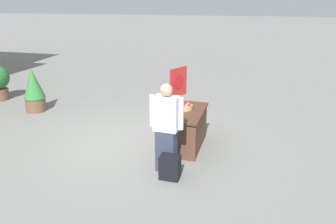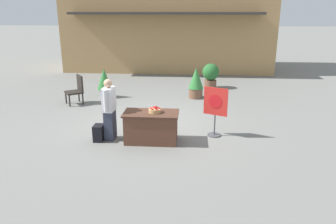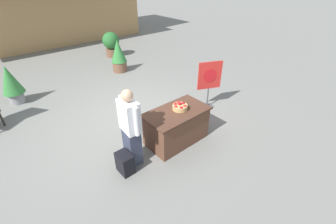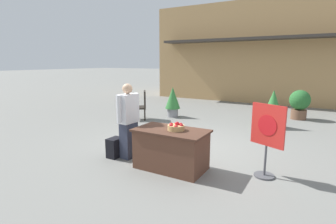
{
  "view_description": "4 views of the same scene",
  "coord_description": "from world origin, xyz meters",
  "px_view_note": "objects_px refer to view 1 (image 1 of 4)",
  "views": [
    {
      "loc": [
        -5.93,
        -2.63,
        2.9
      ],
      "look_at": [
        -0.27,
        -1.07,
        0.89
      ],
      "focal_mm": 35.0,
      "sensor_mm": 36.0,
      "label": 1
    },
    {
      "loc": [
        1.24,
        -9.04,
        3.24
      ],
      "look_at": [
        0.61,
        -1.03,
        0.72
      ],
      "focal_mm": 35.0,
      "sensor_mm": 36.0,
      "label": 2
    },
    {
      "loc": [
        -2.51,
        -4.17,
        3.26
      ],
      "look_at": [
        0.1,
        -1.12,
        0.71
      ],
      "focal_mm": 24.0,
      "sensor_mm": 36.0,
      "label": 3
    },
    {
      "loc": [
        2.56,
        -5.44,
        2.04
      ],
      "look_at": [
        -0.26,
        -0.6,
        0.95
      ],
      "focal_mm": 28.0,
      "sensor_mm": 36.0,
      "label": 4
    }
  ],
  "objects_px": {
    "person_visitor": "(166,128)",
    "poster_board": "(178,90)",
    "potted_plant_near_right": "(34,90)",
    "apple_basket": "(185,106)",
    "backpack": "(170,167)",
    "display_table": "(184,128)"
  },
  "relations": [
    {
      "from": "apple_basket",
      "to": "poster_board",
      "type": "height_order",
      "value": "poster_board"
    },
    {
      "from": "potted_plant_near_right",
      "to": "person_visitor",
      "type": "bearing_deg",
      "value": -117.12
    },
    {
      "from": "apple_basket",
      "to": "poster_board",
      "type": "bearing_deg",
      "value": 18.41
    },
    {
      "from": "person_visitor",
      "to": "potted_plant_near_right",
      "type": "xyz_separation_m",
      "value": [
        2.23,
        4.34,
        -0.2
      ]
    },
    {
      "from": "apple_basket",
      "to": "poster_board",
      "type": "relative_size",
      "value": 0.24
    },
    {
      "from": "person_visitor",
      "to": "poster_board",
      "type": "relative_size",
      "value": 1.21
    },
    {
      "from": "poster_board",
      "to": "display_table",
      "type": "bearing_deg",
      "value": -47.69
    },
    {
      "from": "display_table",
      "to": "apple_basket",
      "type": "relative_size",
      "value": 4.38
    },
    {
      "from": "apple_basket",
      "to": "potted_plant_near_right",
      "type": "height_order",
      "value": "potted_plant_near_right"
    },
    {
      "from": "apple_basket",
      "to": "person_visitor",
      "type": "bearing_deg",
      "value": 177.05
    },
    {
      "from": "display_table",
      "to": "apple_basket",
      "type": "bearing_deg",
      "value": 7.12
    },
    {
      "from": "poster_board",
      "to": "apple_basket",
      "type": "bearing_deg",
      "value": -47.04
    },
    {
      "from": "display_table",
      "to": "person_visitor",
      "type": "distance_m",
      "value": 1.16
    },
    {
      "from": "backpack",
      "to": "potted_plant_near_right",
      "type": "xyz_separation_m",
      "value": [
        2.5,
        4.48,
        0.4
      ]
    },
    {
      "from": "apple_basket",
      "to": "person_visitor",
      "type": "relative_size",
      "value": 0.2
    },
    {
      "from": "apple_basket",
      "to": "person_visitor",
      "type": "height_order",
      "value": "person_visitor"
    },
    {
      "from": "poster_board",
      "to": "potted_plant_near_right",
      "type": "relative_size",
      "value": 1.12
    },
    {
      "from": "apple_basket",
      "to": "person_visitor",
      "type": "xyz_separation_m",
      "value": [
        -1.18,
        0.06,
        -0.03
      ]
    },
    {
      "from": "apple_basket",
      "to": "potted_plant_near_right",
      "type": "relative_size",
      "value": 0.27
    },
    {
      "from": "apple_basket",
      "to": "poster_board",
      "type": "xyz_separation_m",
      "value": [
        1.53,
        0.51,
        -0.1
      ]
    },
    {
      "from": "person_visitor",
      "to": "potted_plant_near_right",
      "type": "distance_m",
      "value": 4.89
    },
    {
      "from": "backpack",
      "to": "poster_board",
      "type": "xyz_separation_m",
      "value": [
        2.99,
        0.59,
        0.53
      ]
    }
  ]
}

